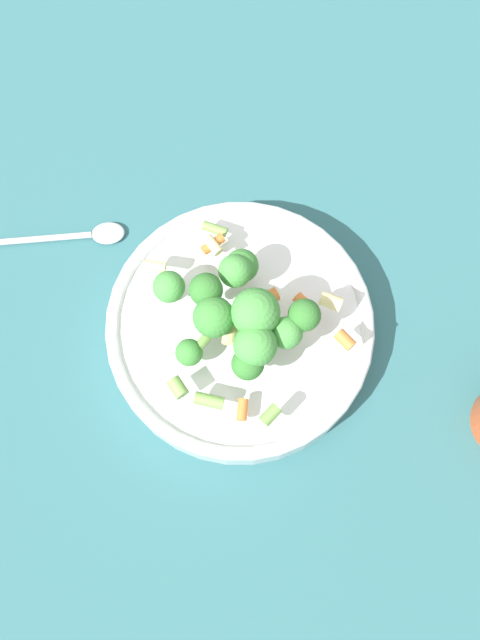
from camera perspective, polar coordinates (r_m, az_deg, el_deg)
The scene contains 4 objects.
ground_plane at distance 0.79m, azimuth -0.00°, elevation -1.16°, with size 3.00×3.00×0.00m, color #2D6066.
bowl at distance 0.77m, azimuth -0.00°, elevation -0.67°, with size 0.27×0.27×0.04m.
pasta_salad at distance 0.70m, azimuth 0.01°, elevation 0.43°, with size 0.18×0.22×0.08m.
spoon at distance 0.84m, azimuth -12.09°, elevation 6.31°, with size 0.10×0.14×0.01m.
Camera 1 is at (0.19, 0.10, 0.76)m, focal length 42.00 mm.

